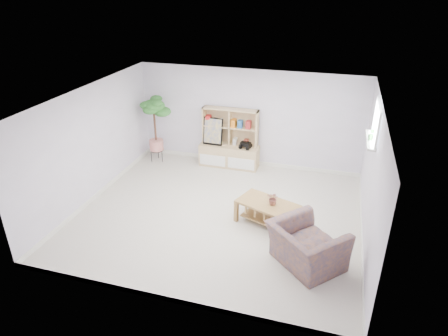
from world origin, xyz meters
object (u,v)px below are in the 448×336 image
(coffee_table, at_px, (267,214))
(floor_tree, at_px, (155,130))
(storage_unit, at_px, (229,139))
(armchair, at_px, (307,243))

(coffee_table, relative_size, floor_tree, 0.68)
(storage_unit, bearing_deg, armchair, -55.79)
(coffee_table, height_order, floor_tree, floor_tree)
(storage_unit, distance_m, armchair, 4.00)
(coffee_table, distance_m, floor_tree, 3.92)
(coffee_table, bearing_deg, storage_unit, 142.01)
(coffee_table, relative_size, armchair, 1.03)
(storage_unit, bearing_deg, floor_tree, -172.55)
(coffee_table, bearing_deg, armchair, -29.13)
(storage_unit, relative_size, coffee_table, 1.29)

